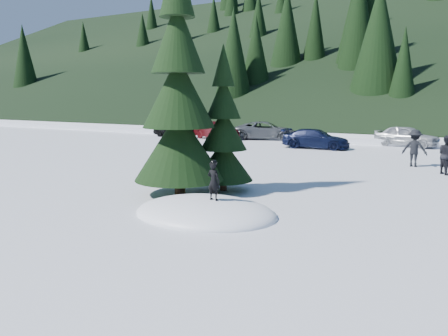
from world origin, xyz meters
The scene contains 13 objects.
ground centered at (0.00, 0.00, 0.00)m, with size 200.00×200.00×0.00m, color white.
snow_mound centered at (0.00, 0.00, 0.00)m, with size 4.48×3.52×0.96m, color white.
forest_hillside centered at (0.00, 54.00, 12.50)m, with size 200.00×60.00×25.00m, color black, non-canonical shape.
spruce_tall centered at (-2.20, 1.80, 3.32)m, with size 3.20×3.20×8.60m.
spruce_short centered at (-1.20, 3.20, 2.10)m, with size 2.20×2.20×5.37m.
child_skier centered at (0.31, -0.03, 1.04)m, with size 0.41×0.27×1.13m, color black.
adult_0 centered at (5.86, 11.23, 0.89)m, with size 0.87×0.67×1.78m, color black.
adult_2 centered at (4.33, 12.90, 0.93)m, with size 1.21×0.69×1.87m, color black.
car_0 centered at (-15.99, 20.38, 0.69)m, with size 1.62×4.03×1.37m, color black.
car_1 centered at (-11.75, 20.38, 0.73)m, with size 1.54×4.42×1.46m, color #35090C.
car_2 centered at (-8.06, 22.32, 0.74)m, with size 2.46×5.33×1.48m, color #4F5357.
car_3 centered at (-2.46, 18.13, 0.66)m, with size 1.85×4.55×1.32m, color black.
car_4 centered at (2.75, 22.43, 0.74)m, with size 1.75×4.34×1.48m, color #A0A4A9.
Camera 1 is at (6.77, -10.76, 3.47)m, focal length 35.00 mm.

